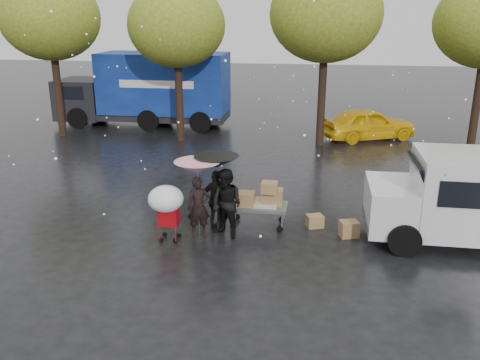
% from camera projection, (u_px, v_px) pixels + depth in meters
% --- Properties ---
extents(ground, '(90.00, 90.00, 0.00)m').
position_uv_depth(ground, '(212.00, 243.00, 12.31)').
color(ground, black).
rests_on(ground, ground).
extents(person_pink, '(0.64, 0.52, 1.53)m').
position_uv_depth(person_pink, '(199.00, 207.00, 12.47)').
color(person_pink, black).
rests_on(person_pink, ground).
extents(person_middle, '(1.06, 0.99, 1.74)m').
position_uv_depth(person_middle, '(227.00, 204.00, 12.38)').
color(person_middle, black).
rests_on(person_middle, ground).
extents(person_black, '(1.00, 0.66, 1.59)m').
position_uv_depth(person_black, '(217.00, 201.00, 12.82)').
color(person_black, black).
rests_on(person_black, ground).
extents(umbrella_pink, '(1.13, 1.13, 1.94)m').
position_uv_depth(umbrella_pink, '(198.00, 167.00, 12.15)').
color(umbrella_pink, '#4C4C4C').
rests_on(umbrella_pink, ground).
extents(umbrella_black, '(1.12, 1.12, 1.97)m').
position_uv_depth(umbrella_black, '(217.00, 162.00, 12.50)').
color(umbrella_black, '#4C4C4C').
rests_on(umbrella_black, ground).
extents(vendor_cart, '(1.52, 0.80, 1.27)m').
position_uv_depth(vendor_cart, '(261.00, 200.00, 13.05)').
color(vendor_cart, slate).
rests_on(vendor_cart, ground).
extents(shopping_cart, '(0.84, 0.84, 1.46)m').
position_uv_depth(shopping_cart, '(166.00, 202.00, 11.98)').
color(shopping_cart, '#B30A12').
rests_on(shopping_cart, ground).
extents(blue_truck, '(8.30, 2.60, 3.50)m').
position_uv_depth(blue_truck, '(148.00, 90.00, 24.47)').
color(blue_truck, navy).
rests_on(blue_truck, ground).
extents(box_ground_near, '(0.53, 0.47, 0.40)m').
position_uv_depth(box_ground_near, '(349.00, 229.00, 12.61)').
color(box_ground_near, olive).
rests_on(box_ground_near, ground).
extents(box_ground_far, '(0.50, 0.45, 0.32)m').
position_uv_depth(box_ground_far, '(315.00, 221.00, 13.18)').
color(box_ground_far, olive).
rests_on(box_ground_far, ground).
extents(yellow_taxi, '(4.38, 3.14, 1.38)m').
position_uv_depth(yellow_taxi, '(368.00, 124.00, 22.09)').
color(yellow_taxi, '#EDB50C').
rests_on(yellow_taxi, ground).
extents(tree_row, '(21.60, 4.40, 7.12)m').
position_uv_depth(tree_row, '(250.00, 20.00, 20.18)').
color(tree_row, black).
rests_on(tree_row, ground).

